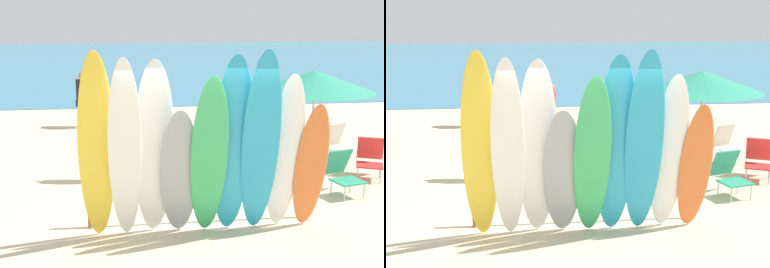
# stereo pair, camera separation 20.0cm
# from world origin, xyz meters

# --- Properties ---
(ground) EXTENTS (60.00, 60.00, 0.00)m
(ground) POSITION_xyz_m (0.00, 14.00, 0.00)
(ground) COLOR beige
(ocean_water) EXTENTS (60.00, 40.00, 0.02)m
(ocean_water) POSITION_xyz_m (0.00, 30.44, 0.01)
(ocean_water) COLOR teal
(ocean_water) RESTS_ON ground
(surfboard_rack) EXTENTS (3.53, 0.07, 0.73)m
(surfboard_rack) POSITION_xyz_m (0.00, 0.00, 0.59)
(surfboard_rack) COLOR brown
(surfboard_rack) RESTS_ON ground
(surfboard_yellow_0) EXTENTS (0.56, 0.71, 2.76)m
(surfboard_yellow_0) POSITION_xyz_m (-1.53, -0.54, 1.38)
(surfboard_yellow_0) COLOR yellow
(surfboard_yellow_0) RESTS_ON ground
(surfboard_white_1) EXTENTS (0.48, 0.89, 2.69)m
(surfboard_white_1) POSITION_xyz_m (-1.15, -0.66, 1.34)
(surfboard_white_1) COLOR white
(surfboard_white_1) RESTS_ON ground
(surfboard_white_2) EXTENTS (0.60, 0.67, 2.63)m
(surfboard_white_2) POSITION_xyz_m (-0.74, -0.47, 1.32)
(surfboard_white_2) COLOR white
(surfboard_white_2) RESTS_ON ground
(surfboard_grey_3) EXTENTS (0.57, 0.63, 1.95)m
(surfboard_grey_3) POSITION_xyz_m (-0.39, -0.50, 0.97)
(surfboard_grey_3) COLOR #999EA3
(surfboard_grey_3) RESTS_ON ground
(surfboard_green_4) EXTENTS (0.53, 0.84, 2.44)m
(surfboard_green_4) POSITION_xyz_m (0.02, -0.63, 1.22)
(surfboard_green_4) COLOR #38B266
(surfboard_green_4) RESTS_ON ground
(surfboard_teal_5) EXTENTS (0.59, 0.77, 2.70)m
(surfboard_teal_5) POSITION_xyz_m (0.35, -0.58, 1.35)
(surfboard_teal_5) COLOR #289EC6
(surfboard_teal_5) RESTS_ON ground
(surfboard_teal_6) EXTENTS (0.61, 0.96, 2.77)m
(surfboard_teal_6) POSITION_xyz_m (0.74, -0.67, 1.38)
(surfboard_teal_6) COLOR #289EC6
(surfboard_teal_6) RESTS_ON ground
(surfboard_white_7) EXTENTS (0.52, 0.70, 2.41)m
(surfboard_white_7) POSITION_xyz_m (1.15, -0.50, 1.21)
(surfboard_white_7) COLOR white
(surfboard_white_7) RESTS_ON ground
(surfboard_orange_8) EXTENTS (0.48, 0.59, 1.98)m
(surfboard_orange_8) POSITION_xyz_m (1.56, -0.49, 0.99)
(surfboard_orange_8) COLOR orange
(surfboard_orange_8) RESTS_ON ground
(beachgoer_photographing) EXTENTS (0.41, 0.50, 1.59)m
(beachgoer_photographing) POSITION_xyz_m (-2.31, 7.40, 0.91)
(beachgoer_photographing) COLOR #9E704C
(beachgoer_photographing) RESTS_ON ground
(beachgoer_by_water) EXTENTS (0.64, 0.34, 1.75)m
(beachgoer_by_water) POSITION_xyz_m (-1.41, 2.30, 1.01)
(beachgoer_by_water) COLOR tan
(beachgoer_by_water) RESTS_ON ground
(beachgoer_near_rack) EXTENTS (0.39, 0.56, 1.50)m
(beachgoer_near_rack) POSITION_xyz_m (-0.23, 5.25, 0.86)
(beachgoer_near_rack) COLOR #9E704C
(beachgoer_near_rack) RESTS_ON ground
(beach_chair_red) EXTENTS (0.71, 0.79, 0.83)m
(beach_chair_red) POSITION_xyz_m (3.51, 3.13, 0.43)
(beach_chair_red) COLOR #B7B7BC
(beach_chair_red) RESTS_ON ground
(beach_chair_blue) EXTENTS (0.66, 0.80, 0.81)m
(beach_chair_blue) POSITION_xyz_m (2.70, 1.01, 0.43)
(beach_chair_blue) COLOR #B7B7BC
(beach_chair_blue) RESTS_ON ground
(beach_chair_striped) EXTENTS (0.76, 0.86, 0.80)m
(beach_chair_striped) POSITION_xyz_m (3.66, 1.91, 0.42)
(beach_chair_striped) COLOR #B7B7BC
(beach_chair_striped) RESTS_ON ground
(beach_umbrella) EXTENTS (2.26, 2.26, 2.14)m
(beach_umbrella) POSITION_xyz_m (2.44, 1.90, 1.94)
(beach_umbrella) COLOR silver
(beach_umbrella) RESTS_ON ground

